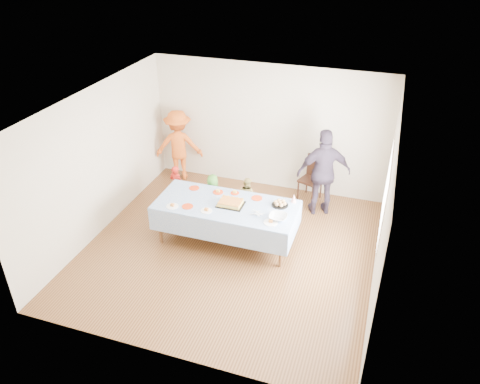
% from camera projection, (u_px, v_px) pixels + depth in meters
% --- Properties ---
extents(ground, '(5.00, 5.00, 0.00)m').
position_uv_depth(ground, '(230.00, 249.00, 8.39)').
color(ground, '#4D2D16').
rests_on(ground, ground).
extents(room_walls, '(5.04, 5.04, 2.72)m').
position_uv_depth(room_walls, '(232.00, 161.00, 7.49)').
color(room_walls, beige).
rests_on(room_walls, ground).
extents(party_table, '(2.50, 1.10, 0.78)m').
position_uv_depth(party_table, '(226.00, 207.00, 8.26)').
color(party_table, '#522E1C').
rests_on(party_table, ground).
extents(birthday_cake, '(0.46, 0.35, 0.08)m').
position_uv_depth(birthday_cake, '(231.00, 203.00, 8.19)').
color(birthday_cake, black).
rests_on(birthday_cake, party_table).
extents(rolls_tray, '(0.30, 0.30, 0.09)m').
position_uv_depth(rolls_tray, '(280.00, 204.00, 8.18)').
color(rolls_tray, black).
rests_on(rolls_tray, party_table).
extents(punch_bowl, '(0.31, 0.31, 0.08)m').
position_uv_depth(punch_bowl, '(278.00, 217.00, 7.80)').
color(punch_bowl, silver).
rests_on(punch_bowl, party_table).
extents(party_hat, '(0.10, 0.10, 0.16)m').
position_uv_depth(party_hat, '(294.00, 198.00, 8.25)').
color(party_hat, white).
rests_on(party_hat, party_table).
extents(fork_pile, '(0.24, 0.18, 0.07)m').
position_uv_depth(fork_pile, '(257.00, 213.00, 7.92)').
color(fork_pile, white).
rests_on(fork_pile, party_table).
extents(plate_red_far_a, '(0.19, 0.19, 0.01)m').
position_uv_depth(plate_red_far_a, '(194.00, 188.00, 8.71)').
color(plate_red_far_a, red).
rests_on(plate_red_far_a, party_table).
extents(plate_red_far_b, '(0.19, 0.19, 0.01)m').
position_uv_depth(plate_red_far_b, '(218.00, 192.00, 8.58)').
color(plate_red_far_b, red).
rests_on(plate_red_far_b, party_table).
extents(plate_red_far_c, '(0.16, 0.16, 0.01)m').
position_uv_depth(plate_red_far_c, '(235.00, 193.00, 8.55)').
color(plate_red_far_c, red).
rests_on(plate_red_far_c, party_table).
extents(plate_red_far_d, '(0.20, 0.20, 0.01)m').
position_uv_depth(plate_red_far_d, '(257.00, 198.00, 8.40)').
color(plate_red_far_d, red).
rests_on(plate_red_far_d, party_table).
extents(plate_red_near, '(0.20, 0.20, 0.01)m').
position_uv_depth(plate_red_near, '(187.00, 206.00, 8.15)').
color(plate_red_near, red).
rests_on(plate_red_near, party_table).
extents(plate_white_left, '(0.21, 0.21, 0.01)m').
position_uv_depth(plate_white_left, '(172.00, 206.00, 8.16)').
color(plate_white_left, white).
rests_on(plate_white_left, party_table).
extents(plate_white_mid, '(0.20, 0.20, 0.01)m').
position_uv_depth(plate_white_mid, '(206.00, 211.00, 8.03)').
color(plate_white_mid, white).
rests_on(plate_white_mid, party_table).
extents(plate_white_right, '(0.24, 0.24, 0.01)m').
position_uv_depth(plate_white_right, '(271.00, 222.00, 7.72)').
color(plate_white_right, white).
rests_on(plate_white_right, party_table).
extents(dining_chair, '(0.52, 0.52, 0.93)m').
position_uv_depth(dining_chair, '(313.00, 175.00, 9.72)').
color(dining_chair, black).
rests_on(dining_chair, ground).
extents(toddler_left, '(0.35, 0.27, 0.86)m').
position_uv_depth(toddler_left, '(177.00, 185.00, 9.53)').
color(toddler_left, '#B41E16').
rests_on(toddler_left, ground).
extents(toddler_mid, '(0.52, 0.43, 0.91)m').
position_uv_depth(toddler_mid, '(213.00, 196.00, 9.09)').
color(toddler_mid, '#3D7A28').
rests_on(toddler_mid, ground).
extents(toddler_right, '(0.43, 0.38, 0.74)m').
position_uv_depth(toddler_right, '(247.00, 195.00, 9.32)').
color(toddler_right, tan).
rests_on(toddler_right, ground).
extents(adult_left, '(1.17, 0.89, 1.60)m').
position_uv_depth(adult_left, '(179.00, 145.00, 10.33)').
color(adult_left, '#CD5519').
rests_on(adult_left, ground).
extents(adult_right, '(1.13, 0.79, 1.78)m').
position_uv_depth(adult_right, '(324.00, 173.00, 9.02)').
color(adult_right, '#372C3D').
rests_on(adult_right, ground).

